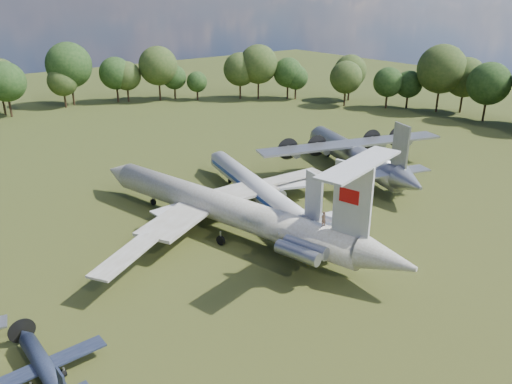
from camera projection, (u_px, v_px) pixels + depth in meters
ground at (197, 253)px, 56.52m from camera, size 300.00×300.00×0.00m
il62_airliner at (225, 213)px, 60.61m from camera, size 49.56×58.05×4.93m
tu104_jet at (259, 194)px, 67.68m from camera, size 37.46×45.11×3.98m
an12_transport at (354, 158)px, 80.91m from camera, size 41.20×43.64×4.69m
small_prop_west at (46, 371)px, 37.62m from camera, size 10.00×13.34×1.91m
person_on_il62 at (324, 219)px, 51.41m from camera, size 0.63×0.44×1.65m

